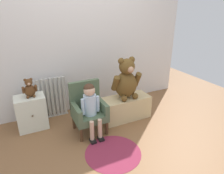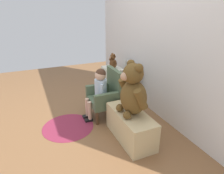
% 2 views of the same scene
% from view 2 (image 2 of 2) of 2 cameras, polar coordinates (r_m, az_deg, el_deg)
% --- Properties ---
extents(ground_plane, '(6.00, 6.00, 0.00)m').
position_cam_2_polar(ground_plane, '(2.77, -10.89, -11.39)').
color(ground_plane, brown).
extents(back_wall, '(3.80, 0.05, 2.40)m').
position_cam_2_polar(back_wall, '(2.85, 13.45, 15.35)').
color(back_wall, silver).
rests_on(back_wall, ground_plane).
extents(radiator, '(0.43, 0.05, 0.64)m').
position_cam_2_polar(radiator, '(3.41, 5.42, 1.64)').
color(radiator, '#B8B8B0').
rests_on(radiator, ground_plane).
extents(small_dresser, '(0.40, 0.31, 0.49)m').
position_cam_2_polar(small_dresser, '(3.63, 0.14, 1.80)').
color(small_dresser, silver).
rests_on(small_dresser, ground_plane).
extents(child_armchair, '(0.43, 0.40, 0.70)m').
position_cam_2_polar(child_armchair, '(2.86, -1.52, -2.16)').
color(child_armchair, '#4D6145').
rests_on(child_armchair, ground_plane).
extents(child_figure, '(0.25, 0.35, 0.73)m').
position_cam_2_polar(child_figure, '(2.76, -3.72, 0.11)').
color(child_figure, silver).
rests_on(child_figure, ground_plane).
extents(low_bench, '(0.74, 0.32, 0.35)m').
position_cam_2_polar(low_bench, '(2.45, 5.28, -10.97)').
color(low_bench, '#CBB480').
rests_on(low_bench, ground_plane).
extents(large_teddy_bear, '(0.45, 0.32, 0.62)m').
position_cam_2_polar(large_teddy_bear, '(2.24, 6.00, -1.33)').
color(large_teddy_bear, brown).
rests_on(large_teddy_bear, low_bench).
extents(small_teddy_bear, '(0.19, 0.14, 0.26)m').
position_cam_2_polar(small_teddy_bear, '(3.50, 0.27, 7.19)').
color(small_teddy_bear, '#573419').
rests_on(small_teddy_bear, small_dresser).
extents(floor_rug, '(0.68, 0.68, 0.01)m').
position_cam_2_polar(floor_rug, '(2.80, -12.43, -11.04)').
color(floor_rug, maroon).
rests_on(floor_rug, ground_plane).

